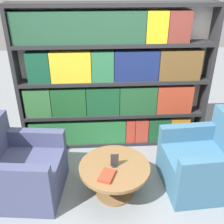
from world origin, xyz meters
TOP-DOWN VIEW (x-y plane):
  - ground_plane at (0.00, 0.00)m, footprint 14.00×14.00m
  - bookshelf at (-0.04, 1.25)m, footprint 2.70×0.30m
  - armchair_left at (-1.16, 0.24)m, footprint 0.92×0.90m
  - armchair_right at (1.02, 0.23)m, footprint 0.89×0.86m
  - coffee_table at (-0.07, 0.14)m, footprint 0.82×0.82m
  - table_sign at (-0.07, 0.14)m, footprint 0.09×0.06m
  - stray_book at (-0.16, -0.04)m, footprint 0.21×0.25m

SIDE VIEW (x-z plane):
  - ground_plane at x=0.00m, z-range 0.00..0.00m
  - coffee_table at x=-0.07m, z-range 0.09..0.51m
  - armchair_left at x=-1.16m, z-range -0.14..0.77m
  - armchair_right at x=1.02m, z-range -0.14..0.77m
  - stray_book at x=-0.16m, z-range 0.42..0.45m
  - table_sign at x=-0.07m, z-range 0.41..0.57m
  - bookshelf at x=-0.04m, z-range -0.02..2.05m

